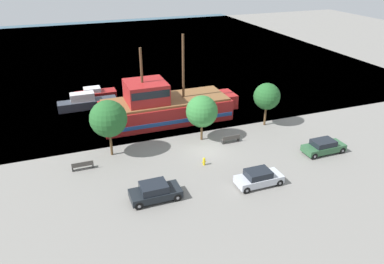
# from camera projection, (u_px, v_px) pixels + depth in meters

# --- Properties ---
(ground_plane) EXTENTS (160.00, 160.00, 0.00)m
(ground_plane) POSITION_uv_depth(u_px,v_px,m) (207.00, 149.00, 37.86)
(ground_plane) COLOR gray
(water_surface) EXTENTS (80.00, 80.00, 0.00)m
(water_surface) POSITION_uv_depth(u_px,v_px,m) (122.00, 52.00, 74.96)
(water_surface) COLOR #33566B
(water_surface) RESTS_ON ground
(pirate_ship) EXTENTS (16.24, 5.59, 9.94)m
(pirate_ship) POSITION_uv_depth(u_px,v_px,m) (163.00, 106.00, 43.70)
(pirate_ship) COLOR #A31E1E
(pirate_ship) RESTS_ON water_surface
(moored_boat_dockside) EXTENTS (5.45, 2.01, 1.52)m
(moored_boat_dockside) POSITION_uv_depth(u_px,v_px,m) (95.00, 94.00, 50.99)
(moored_boat_dockside) COLOR maroon
(moored_boat_dockside) RESTS_ON water_surface
(moored_boat_outer) EXTENTS (7.33, 1.80, 2.08)m
(moored_boat_outer) POSITION_uv_depth(u_px,v_px,m) (87.00, 102.00, 47.61)
(moored_boat_outer) COLOR #2D333D
(moored_boat_outer) RESTS_ON water_surface
(parked_car_curb_front) EXTENTS (4.09, 1.99, 1.47)m
(parked_car_curb_front) POSITION_uv_depth(u_px,v_px,m) (155.00, 192.00, 29.93)
(parked_car_curb_front) COLOR black
(parked_car_curb_front) RESTS_ON ground_plane
(parked_car_curb_mid) EXTENTS (4.03, 1.79, 1.43)m
(parked_car_curb_mid) POSITION_uv_depth(u_px,v_px,m) (259.00, 178.00, 31.80)
(parked_car_curb_mid) COLOR #B7BCC6
(parked_car_curb_mid) RESTS_ON ground_plane
(parked_car_curb_rear) EXTENTS (4.24, 1.80, 1.40)m
(parked_car_curb_rear) POSITION_uv_depth(u_px,v_px,m) (323.00, 147.00, 36.93)
(parked_car_curb_rear) COLOR #2D5B38
(parked_car_curb_rear) RESTS_ON ground_plane
(fire_hydrant) EXTENTS (0.42, 0.25, 0.76)m
(fire_hydrant) POSITION_uv_depth(u_px,v_px,m) (204.00, 161.00, 34.92)
(fire_hydrant) COLOR yellow
(fire_hydrant) RESTS_ON ground_plane
(bench_promenade_east) EXTENTS (1.97, 0.45, 0.85)m
(bench_promenade_east) POSITION_uv_depth(u_px,v_px,m) (231.00, 139.00, 39.03)
(bench_promenade_east) COLOR #4C4742
(bench_promenade_east) RESTS_ON ground_plane
(bench_promenade_west) EXTENTS (1.94, 0.45, 0.85)m
(bench_promenade_west) POSITION_uv_depth(u_px,v_px,m) (83.00, 165.00, 34.16)
(bench_promenade_west) COLOR #4C4742
(bench_promenade_west) RESTS_ON ground_plane
(tree_row_east) EXTENTS (3.55, 3.55, 5.65)m
(tree_row_east) POSITION_uv_depth(u_px,v_px,m) (108.00, 119.00, 35.22)
(tree_row_east) COLOR brown
(tree_row_east) RESTS_ON ground_plane
(tree_row_mideast) EXTENTS (3.31, 3.31, 4.90)m
(tree_row_mideast) POSITION_uv_depth(u_px,v_px,m) (202.00, 111.00, 38.48)
(tree_row_mideast) COLOR brown
(tree_row_mideast) RESTS_ON ground_plane
(tree_row_midwest) EXTENTS (2.98, 2.98, 4.99)m
(tree_row_midwest) POSITION_uv_depth(u_px,v_px,m) (267.00, 96.00, 41.76)
(tree_row_midwest) COLOR brown
(tree_row_midwest) RESTS_ON ground_plane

